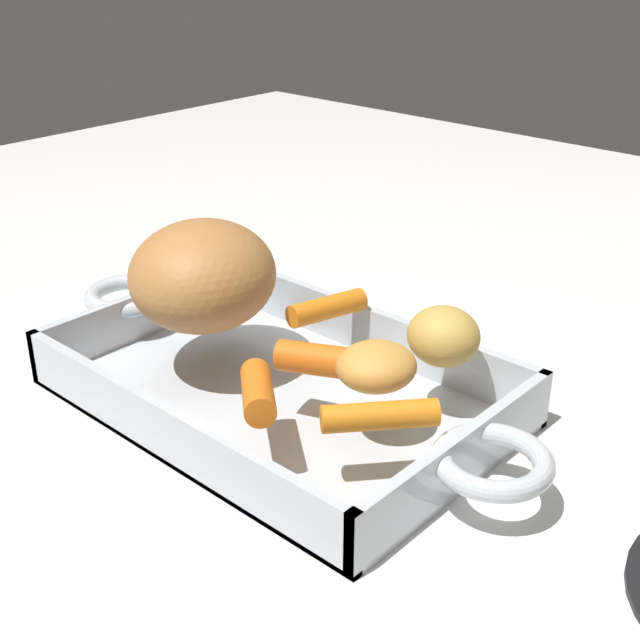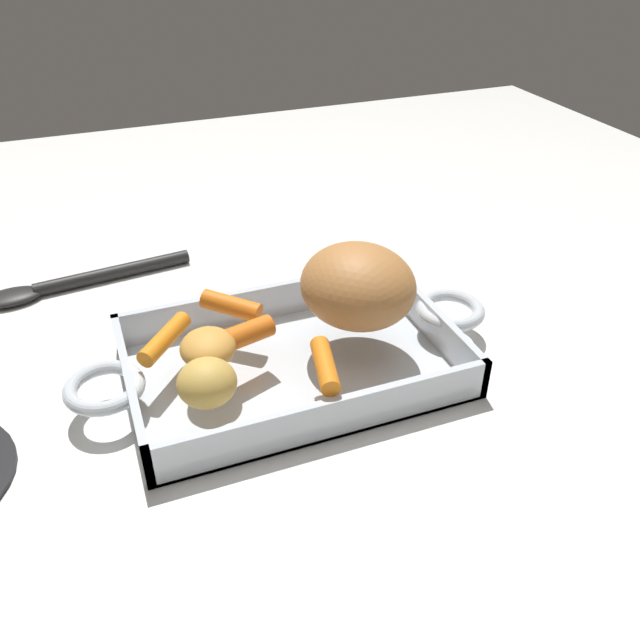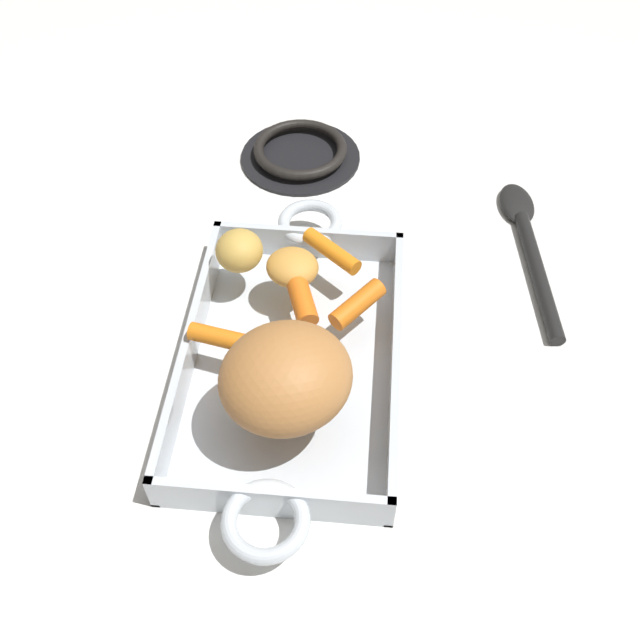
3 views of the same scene
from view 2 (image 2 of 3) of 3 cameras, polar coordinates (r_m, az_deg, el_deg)
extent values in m
plane|color=white|center=(0.67, -2.40, -4.50)|extent=(1.73, 1.73, 0.00)
cube|color=silver|center=(0.67, -2.41, -4.26)|extent=(0.32, 0.21, 0.01)
cube|color=silver|center=(0.58, 0.84, -8.61)|extent=(0.32, 0.01, 0.04)
cube|color=silver|center=(0.74, -5.02, 1.39)|extent=(0.32, 0.01, 0.04)
cube|color=silver|center=(0.64, -16.03, -5.98)|extent=(0.01, 0.21, 0.04)
cube|color=silver|center=(0.71, 9.60, -0.25)|extent=(0.01, 0.21, 0.04)
torus|color=silver|center=(0.63, -18.15, -5.58)|extent=(0.07, 0.07, 0.01)
torus|color=silver|center=(0.72, 11.20, 0.86)|extent=(0.07, 0.07, 0.01)
ellipsoid|color=#B6773E|center=(0.65, 3.29, 2.98)|extent=(0.15, 0.16, 0.08)
cylinder|color=orange|center=(0.63, -6.18, -1.10)|extent=(0.05, 0.04, 0.03)
cylinder|color=orange|center=(0.68, -7.68, 1.22)|extent=(0.06, 0.06, 0.03)
cylinder|color=orange|center=(0.64, -13.27, -1.57)|extent=(0.06, 0.07, 0.02)
cylinder|color=orange|center=(0.59, 0.43, -3.94)|extent=(0.03, 0.07, 0.02)
ellipsoid|color=gold|center=(0.56, -9.75, -5.38)|extent=(0.05, 0.05, 0.04)
ellipsoid|color=gold|center=(0.61, -9.68, -2.36)|extent=(0.07, 0.07, 0.03)
cylinder|color=black|center=(0.86, -17.41, 3.93)|extent=(0.19, 0.04, 0.02)
ellipsoid|color=black|center=(0.86, -25.18, 1.79)|extent=(0.08, 0.05, 0.01)
camera|label=1|loc=(0.91, -38.16, 21.72)|focal=47.59mm
camera|label=3|loc=(0.83, 33.23, 41.45)|focal=40.10mm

